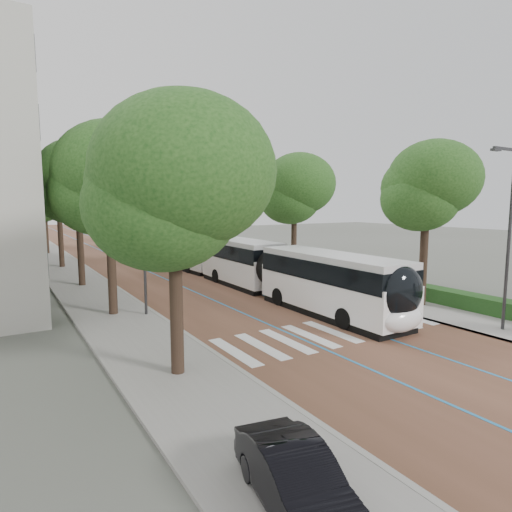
# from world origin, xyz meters

# --- Properties ---
(ground) EXTENTS (160.00, 160.00, 0.00)m
(ground) POSITION_xyz_m (0.00, 0.00, 0.00)
(ground) COLOR #51544C
(ground) RESTS_ON ground
(road) EXTENTS (11.00, 140.00, 0.02)m
(road) POSITION_xyz_m (0.00, 40.00, 0.01)
(road) COLOR brown
(road) RESTS_ON ground
(sidewalk_left) EXTENTS (4.00, 140.00, 0.12)m
(sidewalk_left) POSITION_xyz_m (-7.50, 40.00, 0.06)
(sidewalk_left) COLOR gray
(sidewalk_left) RESTS_ON ground
(sidewalk_right) EXTENTS (4.00, 140.00, 0.12)m
(sidewalk_right) POSITION_xyz_m (7.50, 40.00, 0.06)
(sidewalk_right) COLOR gray
(sidewalk_right) RESTS_ON ground
(kerb_left) EXTENTS (0.20, 140.00, 0.14)m
(kerb_left) POSITION_xyz_m (-5.60, 40.00, 0.06)
(kerb_left) COLOR gray
(kerb_left) RESTS_ON ground
(kerb_right) EXTENTS (0.20, 140.00, 0.14)m
(kerb_right) POSITION_xyz_m (5.60, 40.00, 0.06)
(kerb_right) COLOR gray
(kerb_right) RESTS_ON ground
(zebra_crossing) EXTENTS (10.55, 3.60, 0.01)m
(zebra_crossing) POSITION_xyz_m (0.20, 1.00, 0.03)
(zebra_crossing) COLOR silver
(zebra_crossing) RESTS_ON ground
(lane_line_left) EXTENTS (0.12, 126.00, 0.01)m
(lane_line_left) POSITION_xyz_m (-1.60, 40.00, 0.02)
(lane_line_left) COLOR #2378B3
(lane_line_left) RESTS_ON road
(lane_line_right) EXTENTS (0.12, 126.00, 0.01)m
(lane_line_right) POSITION_xyz_m (1.60, 40.00, 0.02)
(lane_line_right) COLOR #2378B3
(lane_line_right) RESTS_ON road
(hedge) EXTENTS (1.20, 14.00, 0.80)m
(hedge) POSITION_xyz_m (9.10, 0.00, 0.52)
(hedge) COLOR #183F16
(hedge) RESTS_ON sidewalk_right
(streetlight_near) EXTENTS (1.82, 0.20, 8.00)m
(streetlight_near) POSITION_xyz_m (6.62, -3.00, 4.82)
(streetlight_near) COLOR #303033
(streetlight_near) RESTS_ON sidewalk_right
(streetlight_far) EXTENTS (1.82, 0.20, 8.00)m
(streetlight_far) POSITION_xyz_m (6.62, 22.00, 4.82)
(streetlight_far) COLOR #303033
(streetlight_far) RESTS_ON sidewalk_right
(lamp_post_left) EXTENTS (0.14, 0.14, 8.00)m
(lamp_post_left) POSITION_xyz_m (-6.10, 8.00, 4.12)
(lamp_post_left) COLOR #303033
(lamp_post_left) RESTS_ON sidewalk_left
(trees_left) EXTENTS (6.12, 60.53, 9.78)m
(trees_left) POSITION_xyz_m (-7.50, 22.58, 6.60)
(trees_left) COLOR black
(trees_left) RESTS_ON ground
(trees_right) EXTENTS (5.88, 47.39, 9.05)m
(trees_right) POSITION_xyz_m (7.70, 24.31, 6.38)
(trees_right) COLOR black
(trees_right) RESTS_ON ground
(lead_bus) EXTENTS (2.68, 18.42, 3.20)m
(lead_bus) POSITION_xyz_m (2.17, 7.14, 1.63)
(lead_bus) COLOR black
(lead_bus) RESTS_ON ground
(bus_queued_0) EXTENTS (3.35, 12.54, 3.20)m
(bus_queued_0) POSITION_xyz_m (1.94, 22.77, 1.62)
(bus_queued_0) COLOR white
(bus_queued_0) RESTS_ON ground
(bus_queued_1) EXTENTS (2.84, 12.46, 3.20)m
(bus_queued_1) POSITION_xyz_m (2.28, 36.99, 1.62)
(bus_queued_1) COLOR white
(bus_queued_1) RESTS_ON ground
(parked_car) EXTENTS (1.90, 3.80, 1.20)m
(parked_car) POSITION_xyz_m (-8.01, -7.30, 0.72)
(parked_car) COLOR black
(parked_car) RESTS_ON sidewalk_left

